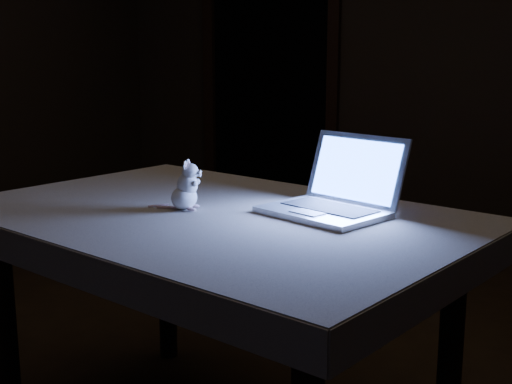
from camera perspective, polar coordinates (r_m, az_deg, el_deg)
The scene contains 6 objects.
back_wall at distance 4.59m, azimuth 13.97°, elevation 12.83°, with size 4.50×0.04×2.60m, color black.
doorway at distance 4.96m, azimuth 1.18°, elevation 10.33°, with size 1.06×0.36×2.13m, color black, non-canonical shape.
table at distance 2.06m, azimuth -3.43°, elevation -11.72°, with size 1.35×0.87×0.72m, color black, non-canonical shape.
tablecloth at distance 1.93m, azimuth -2.62°, elevation -3.01°, with size 1.44×0.96×0.09m, color #B9AD9D, non-canonical shape.
laptop at distance 1.88m, azimuth 5.64°, elevation 1.33°, with size 0.32×0.28×0.22m, color silver, non-canonical shape.
plush_mouse at distance 1.96m, azimuth -6.03°, elevation 0.57°, with size 0.10×0.10×0.14m, color silver, non-canonical shape.
Camera 1 is at (1.07, -1.96, 1.18)m, focal length 48.00 mm.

